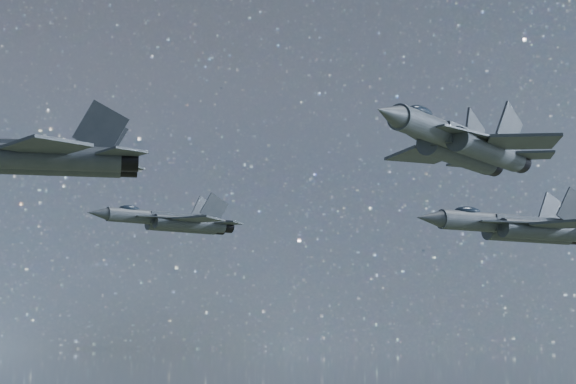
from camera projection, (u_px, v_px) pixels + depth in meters
jet_lead at (30, 155)px, 56.01m from camera, size 16.30×10.72×4.18m
jet_left at (175, 221)px, 94.21m from camera, size 15.50×11.03×3.95m
jet_right at (463, 144)px, 54.05m from camera, size 15.76×10.55×3.99m
jet_slot at (523, 227)px, 79.68m from camera, size 18.26×12.69×4.59m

